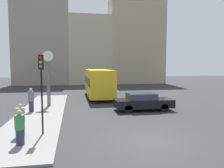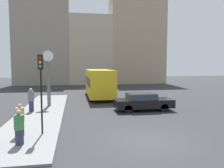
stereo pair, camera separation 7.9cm
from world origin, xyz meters
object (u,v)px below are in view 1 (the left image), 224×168
street_clock (48,78)px  pedestrian_green_hoodie (20,128)px  bus_distant (99,82)px  sedan_car (143,102)px  pedestrian_tan_coat (21,120)px  traffic_light_near (41,78)px  pedestrian_grey_jacket (31,100)px

street_clock → pedestrian_green_hoodie: (-0.24, -9.65, -1.70)m
bus_distant → street_clock: size_ratio=1.75×
sedan_car → pedestrian_tan_coat: bearing=-146.9°
bus_distant → traffic_light_near: 13.85m
traffic_light_near → street_clock: bearing=93.8°
street_clock → pedestrian_tan_coat: 8.49m
pedestrian_grey_jacket → street_clock: bearing=65.3°
traffic_light_near → pedestrian_green_hoodie: 2.71m
sedan_car → traffic_light_near: traffic_light_near is taller
sedan_car → traffic_light_near: 9.18m
sedan_car → pedestrian_green_hoodie: (-7.95, -6.70, 0.16)m
pedestrian_tan_coat → pedestrian_grey_jacket: pedestrian_grey_jacket is taller
street_clock → pedestrian_grey_jacket: 3.01m
street_clock → pedestrian_grey_jacket: street_clock is taller
bus_distant → pedestrian_grey_jacket: size_ratio=4.68×
traffic_light_near → pedestrian_green_hoodie: bearing=-118.4°
bus_distant → traffic_light_near: traffic_light_near is taller
bus_distant → traffic_light_near: (-4.43, -13.06, 1.23)m
pedestrian_green_hoodie → sedan_car: bearing=40.1°
traffic_light_near → pedestrian_tan_coat: traffic_light_near is taller
pedestrian_tan_coat → pedestrian_green_hoodie: bearing=-78.7°
pedestrian_tan_coat → pedestrian_green_hoodie: size_ratio=1.03×
sedan_car → street_clock: 8.46m
pedestrian_grey_jacket → pedestrian_tan_coat: bearing=-84.6°
traffic_light_near → pedestrian_grey_jacket: 6.41m
traffic_light_near → pedestrian_green_hoodie: traffic_light_near is taller
street_clock → pedestrian_green_hoodie: street_clock is taller
pedestrian_tan_coat → pedestrian_green_hoodie: 1.37m
street_clock → pedestrian_green_hoodie: 9.80m
street_clock → bus_distant: bearing=44.3°
pedestrian_green_hoodie → pedestrian_grey_jacket: size_ratio=0.87×
sedan_car → pedestrian_grey_jacket: bearing=176.0°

